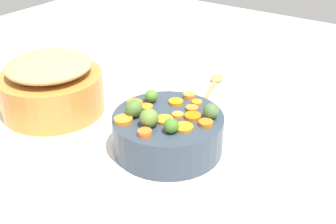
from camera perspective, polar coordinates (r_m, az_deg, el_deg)
name	(u,v)px	position (r m, az deg, el deg)	size (l,w,h in m)	color
tabletop	(157,164)	(0.93, -1.49, -6.98)	(2.40, 2.40, 0.02)	white
serving_bowl_carrots	(168,133)	(0.94, 0.00, -2.78)	(0.25, 0.25, 0.08)	#333F4C
metal_pot	(53,93)	(1.13, -15.25, 2.52)	(0.26, 0.26, 0.10)	#CA7F36
stuffing_mound	(49,66)	(1.10, -15.76, 6.02)	(0.21, 0.21, 0.05)	tan
carrot_slice_0	(176,102)	(0.97, 1.07, 1.36)	(0.03, 0.03, 0.01)	orange
carrot_slice_1	(135,103)	(0.97, -4.51, 1.21)	(0.04, 0.04, 0.01)	orange
carrot_slice_2	(146,108)	(0.94, -2.92, 0.59)	(0.03, 0.03, 0.01)	orange
carrot_slice_3	(206,123)	(0.89, 5.10, -1.52)	(0.03, 0.03, 0.01)	orange
carrot_slice_4	(123,120)	(0.90, -6.02, -1.07)	(0.04, 0.04, 0.01)	orange
carrot_slice_5	(178,115)	(0.92, 1.33, -0.41)	(0.03, 0.03, 0.01)	orange
carrot_slice_6	(189,96)	(0.99, 2.87, 2.19)	(0.03, 0.03, 0.01)	orange
carrot_slice_7	(197,102)	(0.97, 3.91, 1.29)	(0.02, 0.02, 0.01)	orange
carrot_slice_8	(145,133)	(0.85, -3.08, -2.84)	(0.03, 0.03, 0.01)	orange
carrot_slice_9	(165,120)	(0.90, -0.44, -1.06)	(0.04, 0.04, 0.01)	orange
carrot_slice_10	(192,109)	(0.94, 3.24, 0.47)	(0.03, 0.03, 0.01)	orange
carrot_slice_11	(193,116)	(0.91, 3.35, -0.59)	(0.04, 0.04, 0.01)	orange
carrot_slice_12	(184,127)	(0.87, 2.13, -2.06)	(0.04, 0.04, 0.01)	orange
brussels_sprout_0	(171,126)	(0.85, 0.35, -1.92)	(0.03, 0.03, 0.03)	#447624
brussels_sprout_1	(134,108)	(0.91, -4.59, 0.47)	(0.04, 0.04, 0.04)	#4C7030
brussels_sprout_2	(211,111)	(0.91, 5.79, 0.12)	(0.03, 0.03, 0.03)	#476B38
brussels_sprout_3	(149,118)	(0.87, -2.56, -0.80)	(0.04, 0.04, 0.04)	olive
brussels_sprout_4	(151,96)	(0.97, -2.27, 2.17)	(0.03, 0.03, 0.03)	#52872C
wooden_spoon	(213,85)	(1.25, 6.06, 3.61)	(0.09, 0.25, 0.01)	#BE7F49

